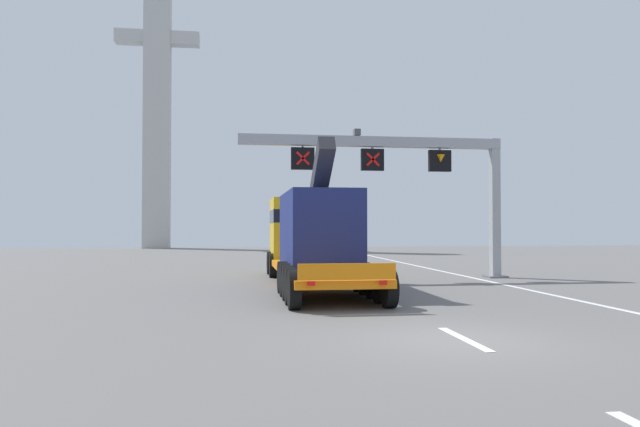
{
  "coord_description": "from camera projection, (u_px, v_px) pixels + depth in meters",
  "views": [
    {
      "loc": [
        -4.32,
        -11.4,
        2.29
      ],
      "look_at": [
        -0.94,
        12.5,
        2.85
      ],
      "focal_mm": 32.89,
      "sensor_mm": 36.0,
      "label": 1
    }
  ],
  "objects": [
    {
      "name": "ground",
      "position": [
        453.0,
        340.0,
        11.84
      ],
      "size": [
        112.0,
        112.0,
        0.0
      ],
      "primitive_type": "plane",
      "color": "slate"
    },
    {
      "name": "lane_markings",
      "position": [
        319.0,
        268.0,
        33.06
      ],
      "size": [
        0.2,
        57.41,
        0.01
      ],
      "color": "silver",
      "rests_on": "ground"
    },
    {
      "name": "edge_line_right",
      "position": [
        490.0,
        282.0,
        24.58
      ],
      "size": [
        0.2,
        63.0,
        0.01
      ],
      "primitive_type": "cube",
      "color": "silver",
      "rests_on": "ground"
    },
    {
      "name": "overhead_lane_gantry",
      "position": [
        405.0,
        164.0,
        26.18
      ],
      "size": [
        12.09,
        0.9,
        6.62
      ],
      "color": "#9EA0A5",
      "rests_on": "ground"
    },
    {
      "name": "heavy_haul_truck_orange",
      "position": [
        310.0,
        235.0,
        23.75
      ],
      "size": [
        3.02,
        14.06,
        5.3
      ],
      "color": "orange",
      "rests_on": "ground"
    },
    {
      "name": "bridge_pylon_distant",
      "position": [
        157.0,
        75.0,
        64.15
      ],
      "size": [
        9.0,
        2.0,
        37.16
      ],
      "color": "#B7B7B2",
      "rests_on": "ground"
    }
  ]
}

